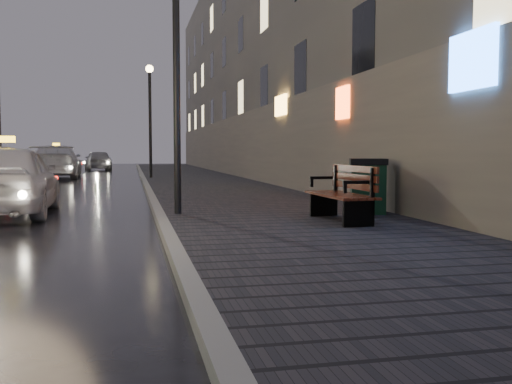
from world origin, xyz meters
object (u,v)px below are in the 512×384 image
bench (344,193)px  trash_bin (368,186)px  lamp_far (150,107)px  taxi_near (8,179)px  taxi_mid (57,162)px  car_far (98,160)px  lamp_near (176,45)px

bench → trash_bin: (0.93, 1.09, 0.06)m
lamp_far → trash_bin: 17.40m
lamp_far → trash_bin: lamp_far is taller
taxi_near → taxi_mid: 18.09m
bench → car_far: 33.84m
lamp_far → taxi_near: 14.93m
lamp_far → trash_bin: bearing=-77.4°
lamp_near → taxi_near: size_ratio=1.13×
lamp_near → car_far: size_ratio=1.23×
lamp_near → car_far: 31.73m
bench → trash_bin: size_ratio=1.79×
trash_bin → car_far: car_far is taller
bench → taxi_mid: 22.92m
lamp_near → taxi_mid: lamp_near is taller
lamp_far → bench: size_ratio=2.67×
lamp_far → taxi_near: size_ratio=1.13×
taxi_mid → car_far: taxi_mid is taller
taxi_near → taxi_mid: size_ratio=0.80×
lamp_far → bench: 18.29m
lamp_far → bench: lamp_far is taller
lamp_far → lamp_near: bearing=-90.0°
lamp_near → lamp_far: bearing=90.0°
car_far → taxi_near: bearing=82.0°
bench → car_far: bearing=98.9°
lamp_near → taxi_mid: 20.52m
lamp_far → taxi_near: (-3.53, -14.25, -2.69)m
trash_bin → lamp_far: bearing=121.4°
lamp_near → bench: 4.41m
lamp_far → taxi_mid: size_ratio=0.91×
bench → car_far: size_ratio=0.46×
bench → trash_bin: 1.43m
car_far → lamp_far: bearing=94.4°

